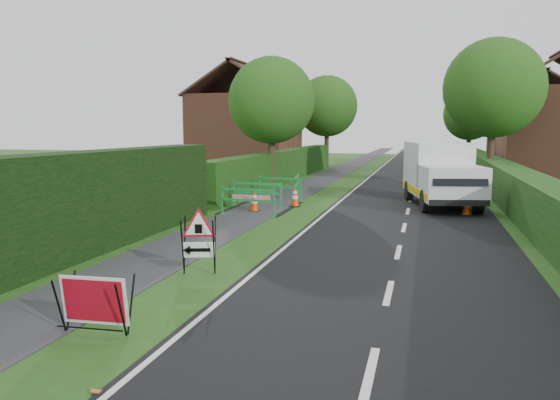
{
  "coord_description": "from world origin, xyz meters",
  "views": [
    {
      "loc": [
        3.09,
        -9.04,
        3.04
      ],
      "look_at": [
        -0.5,
        4.35,
        1.24
      ],
      "focal_mm": 35.0,
      "sensor_mm": 36.0,
      "label": 1
    }
  ],
  "objects_px": {
    "triangle_sign": "(197,236)",
    "hatchback_car": "(424,169)",
    "red_rect_sign": "(94,302)",
    "works_van": "(441,173)"
  },
  "relations": [
    {
      "from": "works_van",
      "to": "hatchback_car",
      "type": "distance_m",
      "value": 12.34
    },
    {
      "from": "works_van",
      "to": "hatchback_car",
      "type": "relative_size",
      "value": 1.59
    },
    {
      "from": "red_rect_sign",
      "to": "works_van",
      "type": "relative_size",
      "value": 0.18
    },
    {
      "from": "red_rect_sign",
      "to": "works_van",
      "type": "xyz_separation_m",
      "value": [
        5.26,
        15.67,
        0.82
      ]
    },
    {
      "from": "triangle_sign",
      "to": "red_rect_sign",
      "type": "bearing_deg",
      "value": -108.37
    },
    {
      "from": "red_rect_sign",
      "to": "works_van",
      "type": "bearing_deg",
      "value": 67.94
    },
    {
      "from": "triangle_sign",
      "to": "hatchback_car",
      "type": "relative_size",
      "value": 0.33
    },
    {
      "from": "red_rect_sign",
      "to": "hatchback_car",
      "type": "distance_m",
      "value": 28.35
    },
    {
      "from": "triangle_sign",
      "to": "works_van",
      "type": "xyz_separation_m",
      "value": [
        5.15,
        12.16,
        0.5
      ]
    },
    {
      "from": "hatchback_car",
      "to": "works_van",
      "type": "bearing_deg",
      "value": -66.61
    }
  ]
}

